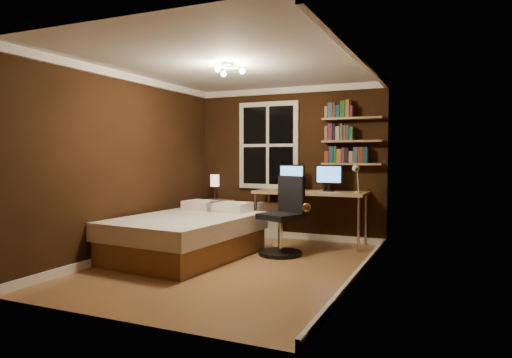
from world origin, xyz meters
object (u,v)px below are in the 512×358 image
at_px(desk, 310,195).
at_px(monitor_left, 292,177).
at_px(bedside_lamp, 215,187).
at_px(office_chair, 283,224).
at_px(desk_lamp, 357,178).
at_px(radiator, 270,220).
at_px(nightstand, 215,218).
at_px(monitor_right, 329,178).
at_px(bed, 186,235).

bearing_deg(desk, monitor_left, 165.51).
distance_m(bedside_lamp, office_chair, 1.92).
bearing_deg(office_chair, desk_lamp, 64.49).
bearing_deg(monitor_left, bedside_lamp, -178.62).
bearing_deg(desk, radiator, 163.08).
xyz_separation_m(monitor_left, office_chair, (0.22, -0.99, -0.60)).
distance_m(radiator, desk_lamp, 1.74).
xyz_separation_m(bedside_lamp, desk_lamp, (2.47, -0.20, 0.21)).
relative_size(nightstand, monitor_right, 1.46).
distance_m(nightstand, desk_lamp, 2.59).
height_order(monitor_left, monitor_right, same).
height_order(radiator, monitor_right, monitor_right).
bearing_deg(radiator, bed, -104.82).
bearing_deg(nightstand, office_chair, -11.53).
distance_m(bed, bedside_lamp, 1.79).
height_order(bedside_lamp, monitor_right, monitor_right).
xyz_separation_m(nightstand, desk_lamp, (2.47, -0.20, 0.74)).
distance_m(nightstand, monitor_left, 1.56).
relative_size(bedside_lamp, monitor_left, 1.03).
bearing_deg(radiator, monitor_left, -18.73).
bearing_deg(bed, monitor_right, 52.48).
bearing_deg(desk_lamp, nightstand, 175.33).
height_order(desk, desk_lamp, desk_lamp).
height_order(bed, office_chair, office_chair).
distance_m(nightstand, bedside_lamp, 0.52).
distance_m(desk, desk_lamp, 0.81).
height_order(radiator, desk_lamp, desk_lamp).
height_order(bedside_lamp, office_chair, office_chair).
xyz_separation_m(nightstand, monitor_right, (2.00, 0.03, 0.72)).
height_order(bedside_lamp, desk_lamp, desk_lamp).
xyz_separation_m(desk_lamp, office_chair, (-0.86, -0.76, -0.62)).
relative_size(bed, nightstand, 3.52).
bearing_deg(desk, bedside_lamp, 178.22).
height_order(nightstand, monitor_left, monitor_left).
relative_size(monitor_left, monitor_right, 1.00).
relative_size(bed, radiator, 3.64).
distance_m(nightstand, radiator, 0.96).
bearing_deg(nightstand, monitor_left, 20.62).
bearing_deg(bed, monitor_left, 66.07).
bearing_deg(nightstand, radiator, 30.22).
bearing_deg(bed, desk, 56.51).
bearing_deg(monitor_left, monitor_right, 0.00).
height_order(monitor_right, desk_lamp, desk_lamp).
relative_size(desk, desk_lamp, 3.95).
xyz_separation_m(monitor_right, office_chair, (-0.39, -0.99, -0.60)).
height_order(nightstand, bedside_lamp, bedside_lamp).
relative_size(bed, desk_lamp, 4.91).
height_order(bed, nightstand, bed).
height_order(radiator, desk, desk).
relative_size(bed, office_chair, 1.98).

